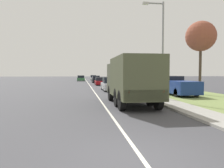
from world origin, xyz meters
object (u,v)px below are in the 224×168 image
Objects in this scene: car_farthest_ahead at (93,78)px; pickup_truck at (176,86)px; lamp_post at (160,42)px; military_truck at (132,79)px; car_fourth_ahead at (81,78)px; car_second_ahead at (100,81)px; car_third_ahead at (96,80)px; car_nearest_ahead at (110,84)px.

pickup_truck reaches higher than car_farthest_ahead.
lamp_post reaches higher than pickup_truck.
lamp_post is at bearing -128.93° from pickup_truck.
military_truck is 4.40m from lamp_post.
car_fourth_ahead is at bearing 103.47° from pickup_truck.
car_fourth_ahead is at bearing -116.87° from car_farthest_ahead.
car_second_ahead is at bearing -90.63° from car_farthest_ahead.
car_fourth_ahead is 0.53× the size of lamp_post.
car_fourth_ahead is (-3.32, 19.99, 0.04)m from car_second_ahead.
pickup_truck is at bearing -77.89° from car_third_ahead.
lamp_post reaches higher than car_fourth_ahead.
lamp_post is (2.39, -48.84, 3.82)m from car_farthest_ahead.
lamp_post is at bearing -87.20° from car_farthest_ahead.
car_farthest_ahead is 45.37m from pickup_truck.
military_truck is 8.31m from pickup_truck.
pickup_truck is (5.46, -45.04, 0.23)m from car_farthest_ahead.
lamp_post is at bearing -81.80° from car_fourth_ahead.
lamp_post is (2.60, -9.93, 3.76)m from car_nearest_ahead.
car_fourth_ahead is (-3.29, 43.79, -1.07)m from military_truck.
car_second_ahead is 0.58× the size of lamp_post.
lamp_post is (6.01, -41.70, 3.82)m from car_fourth_ahead.
military_truck is at bearing -90.37° from car_farthest_ahead.
car_nearest_ahead reaches higher than car_farthest_ahead.
car_nearest_ahead is 31.95m from car_fourth_ahead.
car_nearest_ahead is 1.13× the size of car_second_ahead.
pickup_truck is 6.07m from lamp_post.
car_nearest_ahead is (0.12, 12.02, -1.01)m from military_truck.
pickup_truck is at bearing -72.18° from car_second_ahead.
car_nearest_ahead is at bearing 104.68° from lamp_post.
military_truck is 1.60× the size of car_second_ahead.
pickup_truck is at bearing -47.19° from car_nearest_ahead.
car_nearest_ahead is at bearing -89.52° from car_third_ahead.
car_third_ahead is 1.18× the size of car_farthest_ahead.
lamp_post reaches higher than military_truck.
car_nearest_ahead is at bearing -83.88° from car_fourth_ahead.
car_nearest_ahead is 1.23× the size of car_fourth_ahead.
pickup_truck reaches higher than car_second_ahead.
car_nearest_ahead reaches higher than car_third_ahead.
car_fourth_ahead is 42.30m from lamp_post.
lamp_post is at bearing -75.32° from car_nearest_ahead.
car_farthest_ahead is 0.68× the size of pickup_truck.
military_truck is 23.83m from car_second_ahead.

